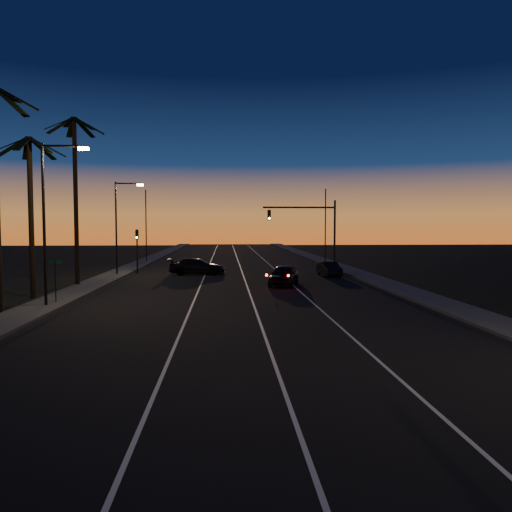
{
  "coord_description": "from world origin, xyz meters",
  "views": [
    {
      "loc": [
        -1.08,
        -7.94,
        4.51
      ],
      "look_at": [
        0.59,
        19.58,
        2.85
      ],
      "focal_mm": 35.0,
      "sensor_mm": 36.0,
      "label": 1
    }
  ],
  "objects": [
    {
      "name": "signal_post",
      "position": [
        -9.5,
        39.98,
        2.89
      ],
      "size": [
        0.28,
        0.37,
        4.2
      ],
      "color": "black",
      "rests_on": "ground"
    },
    {
      "name": "sidewalk_left",
      "position": [
        -11.2,
        30.0,
        0.08
      ],
      "size": [
        2.4,
        170.0,
        0.16
      ],
      "primitive_type": "cube",
      "color": "#31312F",
      "rests_on": "ground"
    },
    {
      "name": "palm_mid",
      "position": [
        -13.2,
        24.0,
        6.25
      ],
      "size": [
        4.25,
        4.16,
        10.03
      ],
      "color": "black",
      "rests_on": "ground"
    },
    {
      "name": "lane_stripe_left",
      "position": [
        -3.0,
        30.0,
        0.02
      ],
      "size": [
        0.12,
        160.0,
        0.01
      ],
      "primitive_type": "cube",
      "color": "silver",
      "rests_on": "road"
    },
    {
      "name": "right_car",
      "position": [
        8.21,
        36.25,
        0.67
      ],
      "size": [
        1.7,
        4.08,
        1.31
      ],
      "color": "black",
      "rests_on": "road"
    },
    {
      "name": "palm_far",
      "position": [
        -12.2,
        30.0,
        7.61
      ],
      "size": [
        4.25,
        4.16,
        12.53
      ],
      "color": "black",
      "rests_on": "ground"
    },
    {
      "name": "far_pole_left",
      "position": [
        -11.0,
        55.0,
        4.5
      ],
      "size": [
        0.14,
        0.14,
        9.0
      ],
      "primitive_type": "cylinder",
      "color": "black",
      "rests_on": "ground"
    },
    {
      "name": "far_pole_right",
      "position": [
        11.0,
        52.0,
        4.5
      ],
      "size": [
        0.14,
        0.14,
        9.0
      ],
      "primitive_type": "cylinder",
      "color": "black",
      "rests_on": "ground"
    },
    {
      "name": "sidewalk_right",
      "position": [
        11.2,
        30.0,
        0.08
      ],
      "size": [
        2.4,
        170.0,
        0.16
      ],
      "primitive_type": "cube",
      "color": "#31312F",
      "rests_on": "ground"
    },
    {
      "name": "lead_car",
      "position": [
        3.3,
        29.46,
        0.79
      ],
      "size": [
        3.12,
        5.38,
        1.56
      ],
      "color": "black",
      "rests_on": "road"
    },
    {
      "name": "lane_stripe_right",
      "position": [
        4.0,
        30.0,
        0.02
      ],
      "size": [
        0.12,
        160.0,
        0.01
      ],
      "primitive_type": "cube",
      "color": "silver",
      "rests_on": "road"
    },
    {
      "name": "cross_car",
      "position": [
        -3.76,
        38.38,
        0.77
      ],
      "size": [
        5.26,
        2.23,
        1.51
      ],
      "color": "black",
      "rests_on": "road"
    },
    {
      "name": "ground",
      "position": [
        0.0,
        0.0,
        0.0
      ],
      "size": [
        220.0,
        220.0,
        0.0
      ],
      "primitive_type": "plane",
      "color": "black",
      "rests_on": "ground"
    },
    {
      "name": "road",
      "position": [
        0.0,
        30.0,
        0.01
      ],
      "size": [
        20.0,
        170.0,
        0.01
      ],
      "primitive_type": "cube",
      "color": "black",
      "rests_on": "ground"
    },
    {
      "name": "streetlight_left_far",
      "position": [
        -10.69,
        38.0,
        5.06
      ],
      "size": [
        2.55,
        0.26,
        8.5
      ],
      "color": "black",
      "rests_on": "ground"
    },
    {
      "name": "streetlight_left_near",
      "position": [
        -10.7,
        20.0,
        5.32
      ],
      "size": [
        2.55,
        0.26,
        9.0
      ],
      "color": "black",
      "rests_on": "ground"
    },
    {
      "name": "signal_mast",
      "position": [
        7.14,
        39.99,
        4.78
      ],
      "size": [
        7.1,
        0.41,
        7.0
      ],
      "color": "black",
      "rests_on": "ground"
    },
    {
      "name": "lane_stripe_mid",
      "position": [
        0.5,
        30.0,
        0.02
      ],
      "size": [
        0.12,
        160.0,
        0.01
      ],
      "primitive_type": "cube",
      "color": "silver",
      "rests_on": "road"
    },
    {
      "name": "street_sign",
      "position": [
        -10.8,
        21.0,
        1.66
      ],
      "size": [
        0.7,
        0.06,
        2.6
      ],
      "color": "black",
      "rests_on": "ground"
    }
  ]
}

